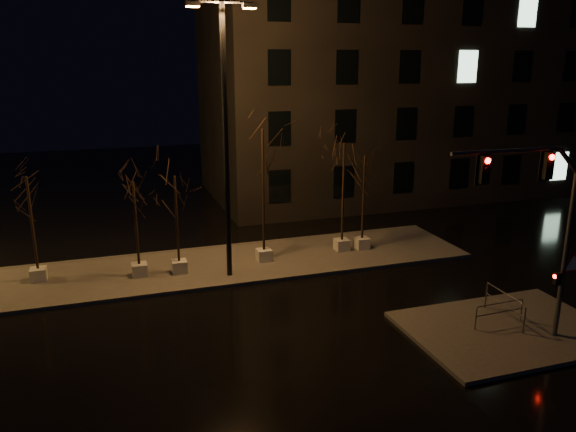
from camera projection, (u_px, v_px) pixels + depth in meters
name	position (u px, v px, depth m)	size (l,w,h in m)	color
ground	(274.00, 319.00, 20.64)	(90.00, 90.00, 0.00)	black
median	(237.00, 263.00, 26.11)	(22.00, 5.00, 0.15)	#484641
sidewalk_corner	(507.00, 330.00, 19.68)	(7.00, 5.00, 0.15)	#484641
building	(390.00, 85.00, 39.30)	(25.00, 12.00, 15.00)	black
tree_0	(29.00, 200.00, 22.94)	(1.80, 1.80, 4.63)	beige
tree_1	(135.00, 203.00, 23.54)	(1.80, 1.80, 4.28)	beige
tree_2	(176.00, 198.00, 23.87)	(1.80, 1.80, 4.45)	beige
tree_3	(263.00, 159.00, 24.94)	(1.80, 1.80, 6.31)	beige
tree_4	(344.00, 168.00, 26.58)	(1.80, 1.80, 5.43)	beige
tree_5	(364.00, 177.00, 26.97)	(1.80, 1.80, 4.78)	beige
traffic_signal_mast	(544.00, 217.00, 17.75)	(5.32, 0.36, 6.50)	#515258
streetlight_main	(225.00, 125.00, 22.74)	(2.81, 0.41, 11.27)	black
guard_rail_a	(499.00, 310.00, 19.71)	(2.02, 0.11, 0.87)	#515258
guard_rail_b	(505.00, 303.00, 20.08)	(0.13, 2.20, 1.04)	#515258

